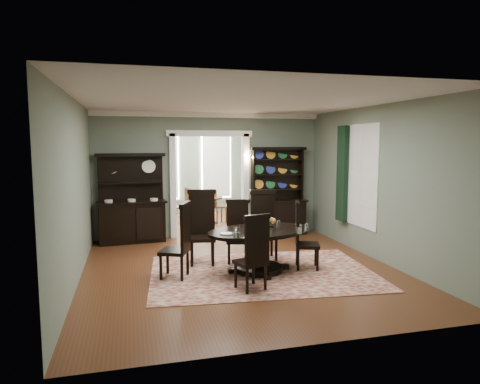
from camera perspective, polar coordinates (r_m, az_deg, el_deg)
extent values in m
cube|color=#5C3018|center=(7.83, 0.07, -10.36)|extent=(5.50, 6.00, 0.01)
cube|color=silver|center=(7.53, 0.07, 12.10)|extent=(5.50, 6.00, 0.01)
cube|color=slate|center=(7.34, -21.18, 0.07)|extent=(0.01, 6.00, 3.00)
cube|color=slate|center=(8.64, 18.01, 1.10)|extent=(0.01, 6.00, 3.00)
cube|color=slate|center=(4.71, 9.32, -2.95)|extent=(5.50, 0.01, 3.00)
cube|color=slate|center=(10.28, -14.14, 2.04)|extent=(1.85, 0.01, 3.00)
cube|color=slate|center=(10.93, 5.38, 2.46)|extent=(1.85, 0.01, 3.00)
cube|color=slate|center=(10.43, -4.13, 9.15)|extent=(1.80, 0.01, 0.50)
cube|color=white|center=(10.39, -4.09, 10.21)|extent=(5.50, 0.10, 0.12)
cube|color=#5C3018|center=(12.36, -5.50, -4.11)|extent=(3.50, 3.50, 0.01)
cube|color=silver|center=(12.17, -5.66, 9.94)|extent=(3.50, 3.50, 0.01)
cube|color=slate|center=(12.03, -13.85, 2.67)|extent=(0.01, 3.50, 3.00)
cube|color=slate|center=(12.56, 2.34, 3.01)|extent=(0.01, 3.50, 3.00)
cube|color=slate|center=(13.90, -6.71, 3.31)|extent=(3.50, 0.01, 3.00)
cube|color=white|center=(13.76, -10.19, 3.43)|extent=(1.05, 0.06, 2.20)
cube|color=white|center=(13.99, -3.22, 3.57)|extent=(1.05, 0.06, 2.20)
cube|color=white|center=(10.35, -8.97, 0.80)|extent=(0.14, 0.25, 2.50)
cube|color=white|center=(10.67, 0.69, 1.05)|extent=(0.14, 0.25, 2.50)
cube|color=white|center=(10.42, -4.12, 7.78)|extent=(2.08, 0.25, 0.14)
cube|color=white|center=(9.14, 15.97, 2.08)|extent=(0.02, 1.10, 2.00)
cube|color=white|center=(9.13, 15.88, 2.08)|extent=(0.01, 1.22, 2.12)
cube|color=black|center=(9.69, 13.47, 2.39)|extent=(0.10, 0.35, 2.10)
cube|color=gold|center=(10.57, 1.07, 4.25)|extent=(0.08, 0.05, 0.18)
sphere|color=#FFD88C|center=(10.39, 0.76, 4.66)|extent=(0.07, 0.07, 0.07)
sphere|color=#FFD88C|center=(10.45, 1.82, 4.66)|extent=(0.07, 0.07, 0.07)
cube|color=maroon|center=(7.65, 3.02, -10.68)|extent=(4.10, 3.03, 0.01)
ellipsoid|color=black|center=(7.56, 2.54, -5.23)|extent=(2.15, 1.64, 0.05)
cylinder|color=black|center=(7.57, 2.54, -5.49)|extent=(2.15, 2.15, 0.03)
cylinder|color=black|center=(7.64, 2.52, -7.78)|extent=(0.24, 0.24, 0.66)
cylinder|color=black|center=(7.73, 2.51, -10.16)|extent=(0.84, 0.84, 0.10)
cylinder|color=silver|center=(7.52, 3.39, -4.89)|extent=(0.32, 0.32, 0.06)
cube|color=black|center=(8.09, -5.07, -6.16)|extent=(0.56, 0.55, 0.06)
cube|color=black|center=(8.22, -5.11, -2.90)|extent=(0.50, 0.13, 0.84)
cube|color=black|center=(8.16, -5.14, 0.08)|extent=(0.54, 0.16, 0.09)
cylinder|color=black|center=(7.97, -6.46, -8.22)|extent=(0.05, 0.05, 0.49)
cylinder|color=black|center=(7.97, -3.64, -8.18)|extent=(0.05, 0.05, 0.49)
cylinder|color=black|center=(8.34, -6.41, -7.54)|extent=(0.05, 0.05, 0.49)
cylinder|color=black|center=(8.34, -3.72, -7.51)|extent=(0.05, 0.05, 0.49)
cube|color=black|center=(8.18, -0.31, -6.51)|extent=(0.51, 0.50, 0.06)
cube|color=black|center=(8.29, -0.32, -3.74)|extent=(0.42, 0.15, 0.72)
cube|color=black|center=(8.23, -0.32, -1.22)|extent=(0.46, 0.18, 0.07)
cylinder|color=black|center=(8.07, -1.50, -8.24)|extent=(0.05, 0.05, 0.42)
cylinder|color=black|center=(8.07, 0.88, -8.23)|extent=(0.05, 0.05, 0.42)
cylinder|color=black|center=(8.39, -1.45, -7.66)|extent=(0.05, 0.05, 0.42)
cylinder|color=black|center=(8.39, 0.83, -7.66)|extent=(0.05, 0.05, 0.42)
cube|color=black|center=(8.40, 3.31, -5.79)|extent=(0.52, 0.50, 0.06)
cube|color=black|center=(8.52, 3.02, -2.76)|extent=(0.48, 0.09, 0.81)
cube|color=black|center=(8.46, 3.04, 0.03)|extent=(0.53, 0.12, 0.08)
cylinder|color=black|center=(8.24, 2.30, -7.74)|extent=(0.05, 0.05, 0.48)
cylinder|color=black|center=(8.32, 4.85, -7.61)|extent=(0.05, 0.05, 0.48)
cylinder|color=black|center=(8.59, 1.79, -7.13)|extent=(0.05, 0.05, 0.48)
cylinder|color=black|center=(8.67, 4.24, -7.02)|extent=(0.05, 0.05, 0.48)
cube|color=black|center=(7.34, -8.76, -7.82)|extent=(0.58, 0.59, 0.06)
cube|color=black|center=(7.20, -7.30, -4.84)|extent=(0.22, 0.44, 0.78)
cube|color=black|center=(7.13, -7.34, -1.70)|extent=(0.26, 0.49, 0.08)
cylinder|color=black|center=(7.62, -9.64, -9.09)|extent=(0.05, 0.05, 0.46)
cylinder|color=black|center=(7.29, -10.52, -9.82)|extent=(0.05, 0.05, 0.46)
cylinder|color=black|center=(7.52, -7.00, -9.26)|extent=(0.05, 0.05, 0.46)
cylinder|color=black|center=(7.19, -7.77, -10.02)|extent=(0.05, 0.05, 0.46)
cube|color=black|center=(7.88, 8.96, -7.00)|extent=(0.54, 0.55, 0.06)
cube|color=black|center=(7.79, 7.62, -4.29)|extent=(0.19, 0.43, 0.74)
cube|color=black|center=(7.72, 7.66, -1.53)|extent=(0.22, 0.47, 0.08)
cylinder|color=black|center=(7.78, 10.30, -8.86)|extent=(0.05, 0.05, 0.44)
cylinder|color=black|center=(8.11, 10.05, -8.22)|extent=(0.05, 0.05, 0.44)
cylinder|color=black|center=(7.76, 7.76, -8.87)|extent=(0.05, 0.05, 0.44)
cylinder|color=black|center=(8.09, 7.62, -8.22)|extent=(0.05, 0.05, 0.44)
cube|color=black|center=(6.72, 1.40, -9.38)|extent=(0.53, 0.52, 0.06)
cube|color=black|center=(6.47, 2.31, -6.60)|extent=(0.42, 0.17, 0.72)
cube|color=black|center=(6.40, 2.33, -3.36)|extent=(0.46, 0.20, 0.07)
cylinder|color=black|center=(7.00, 1.80, -10.55)|extent=(0.05, 0.05, 0.43)
cylinder|color=black|center=(6.83, -0.59, -10.99)|extent=(0.05, 0.05, 0.43)
cylinder|color=black|center=(6.74, 3.40, -11.24)|extent=(0.05, 0.05, 0.43)
cylinder|color=black|center=(6.56, 0.96, -11.73)|extent=(0.05, 0.05, 0.43)
cube|color=black|center=(10.14, -14.19, -3.97)|extent=(1.50, 0.63, 0.91)
cube|color=black|center=(10.07, -14.26, -1.32)|extent=(1.59, 0.68, 0.05)
cube|color=black|center=(10.21, -14.36, 1.88)|extent=(1.46, 0.20, 1.08)
cube|color=black|center=(10.13, -14.34, 1.22)|extent=(1.43, 0.38, 0.04)
cube|color=black|center=(10.07, -14.44, 4.83)|extent=(1.57, 0.45, 0.07)
cube|color=black|center=(10.75, 5.13, -3.41)|extent=(1.32, 0.51, 0.84)
cube|color=black|center=(10.69, 5.15, -1.15)|extent=(1.41, 0.56, 0.04)
cube|color=black|center=(10.80, 4.85, 2.35)|extent=(1.30, 0.10, 1.26)
cube|color=black|center=(10.51, 1.77, 2.26)|extent=(0.05, 0.24, 1.30)
cube|color=black|center=(10.94, 8.14, 2.36)|extent=(0.05, 0.24, 1.30)
cube|color=black|center=(10.66, 5.09, 5.80)|extent=(1.40, 0.35, 0.07)
cube|color=black|center=(10.74, 5.00, 0.34)|extent=(1.31, 0.29, 0.03)
cube|color=black|center=(10.71, 5.02, 2.32)|extent=(1.31, 0.29, 0.03)
cube|color=black|center=(10.69, 5.04, 4.31)|extent=(1.31, 0.29, 0.03)
cylinder|color=brown|center=(12.07, -4.30, -0.76)|extent=(0.82, 0.82, 0.04)
cylinder|color=brown|center=(12.12, -4.29, -2.45)|extent=(0.10, 0.10, 0.72)
cylinder|color=brown|center=(12.18, -4.27, -4.08)|extent=(0.45, 0.45, 0.06)
cylinder|color=brown|center=(12.20, -7.69, -2.00)|extent=(0.42, 0.42, 0.04)
cube|color=brown|center=(12.25, -6.92, -0.71)|extent=(0.16, 0.37, 0.53)
cylinder|color=brown|center=(12.30, -8.60, -3.06)|extent=(0.04, 0.04, 0.47)
cylinder|color=brown|center=(12.04, -7.97, -3.25)|extent=(0.04, 0.04, 0.47)
cylinder|color=brown|center=(12.43, -7.38, -2.94)|extent=(0.04, 0.04, 0.47)
cylinder|color=brown|center=(12.17, -6.74, -3.13)|extent=(0.04, 0.04, 0.47)
cylinder|color=brown|center=(12.23, -2.78, -1.97)|extent=(0.41, 0.41, 0.04)
cube|color=brown|center=(12.11, -3.57, -0.82)|extent=(0.13, 0.37, 0.52)
cylinder|color=brown|center=(12.20, -1.85, -3.08)|extent=(0.04, 0.04, 0.47)
cylinder|color=brown|center=(12.45, -2.48, -2.89)|extent=(0.04, 0.04, 0.47)
cylinder|color=brown|center=(12.07, -3.07, -3.20)|extent=(0.04, 0.04, 0.47)
cylinder|color=brown|center=(12.33, -3.67, -3.00)|extent=(0.04, 0.04, 0.47)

